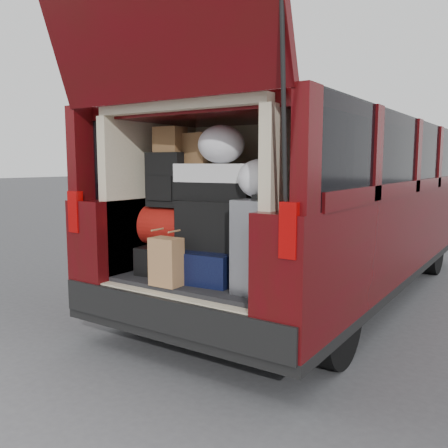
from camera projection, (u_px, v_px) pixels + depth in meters
The scene contains 15 objects.
ground at pixel (198, 357), 3.36m from camera, with size 80.00×80.00×0.00m, color #3B3B3E.
minivan at pixel (309, 209), 4.77m from camera, with size 1.90×5.35×2.77m.
load_floor at pixel (220, 310), 3.56m from camera, with size 1.24×1.05×0.55m, color black.
black_hardshell at pixel (174, 258), 3.61m from camera, with size 0.37×0.51×0.21m, color black.
navy_hardshell at pixel (215, 264), 3.35m from camera, with size 0.41×0.50×0.22m, color black.
silver_roller at pixel (263, 245), 3.04m from camera, with size 0.25×0.40×0.60m, color silver.
kraft_bag at pixel (166, 262), 3.18m from camera, with size 0.21×0.13×0.33m, color #AA7C4C.
red_duffel at pixel (173, 226), 3.55m from camera, with size 0.45×0.29×0.29m, color #9C120E.
black_soft_case at pixel (213, 225), 3.36m from camera, with size 0.48×0.29×0.34m, color black.
backpack at pixel (167, 180), 3.52m from camera, with size 0.28×0.17×0.40m, color black.
twotone_duffel at pixel (218, 182), 3.37m from camera, with size 0.57×0.30×0.26m, color silver.
grocery_sack_lower at pixel (170, 140), 3.48m from camera, with size 0.20×0.17×0.18m, color brown.
grocery_sack_upper at pixel (201, 148), 3.45m from camera, with size 0.22×0.18×0.22m, color brown.
plastic_bag_center at pixel (221, 144), 3.27m from camera, with size 0.33×0.31×0.26m, color white.
plastic_bag_right at pixel (260, 179), 3.04m from camera, with size 0.29×0.27×0.25m, color white.
Camera 1 is at (1.95, -2.56, 1.37)m, focal length 38.00 mm.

